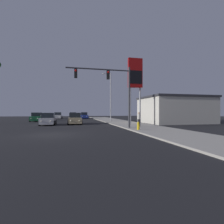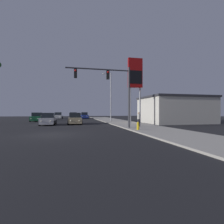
% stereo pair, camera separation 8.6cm
% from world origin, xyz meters
% --- Properties ---
extents(ground_plane, '(120.00, 120.00, 0.00)m').
position_xyz_m(ground_plane, '(0.00, 0.00, 0.00)').
color(ground_plane, black).
extents(sidewalk_right, '(5.00, 60.00, 0.12)m').
position_xyz_m(sidewalk_right, '(9.50, 10.00, 0.06)').
color(sidewalk_right, '#9E998E').
rests_on(sidewalk_right, ground).
extents(building_gas_station, '(10.30, 8.30, 4.30)m').
position_xyz_m(building_gas_station, '(18.00, 10.83, 2.16)').
color(building_gas_station, beige).
rests_on(building_gas_station, ground).
extents(car_silver, '(2.04, 4.31, 1.68)m').
position_xyz_m(car_silver, '(-1.71, 10.94, 0.76)').
color(car_silver, '#B7B7BC').
rests_on(car_silver, ground).
extents(car_grey, '(2.04, 4.31, 1.68)m').
position_xyz_m(car_grey, '(1.93, 32.24, 0.76)').
color(car_grey, slate).
rests_on(car_grey, ground).
extents(car_blue, '(2.04, 4.32, 1.68)m').
position_xyz_m(car_blue, '(4.73, 31.86, 0.76)').
color(car_blue, navy).
rests_on(car_blue, ground).
extents(car_white, '(2.04, 4.31, 1.68)m').
position_xyz_m(car_white, '(-1.85, 31.80, 0.76)').
color(car_white, silver).
rests_on(car_white, ground).
extents(car_tan, '(2.04, 4.32, 1.68)m').
position_xyz_m(car_tan, '(1.94, 11.66, 0.76)').
color(car_tan, tan).
rests_on(car_tan, ground).
extents(car_green, '(2.04, 4.32, 1.68)m').
position_xyz_m(car_green, '(-4.96, 20.81, 0.76)').
color(car_green, '#195933').
rests_on(car_green, ground).
extents(traffic_light_mast, '(6.71, 0.36, 6.50)m').
position_xyz_m(traffic_light_mast, '(5.60, 3.12, 4.69)').
color(traffic_light_mast, '#38383D').
rests_on(traffic_light_mast, sidewalk_right).
extents(street_lamp, '(1.74, 0.24, 9.00)m').
position_xyz_m(street_lamp, '(8.56, 17.46, 5.12)').
color(street_lamp, '#99999E').
rests_on(street_lamp, sidewalk_right).
extents(gas_station_sign, '(2.00, 0.42, 9.00)m').
position_xyz_m(gas_station_sign, '(9.92, 7.73, 6.62)').
color(gas_station_sign, '#99999E').
rests_on(gas_station_sign, sidewalk_right).
extents(fire_hydrant, '(0.24, 0.34, 0.76)m').
position_xyz_m(fire_hydrant, '(7.65, 0.92, 0.49)').
color(fire_hydrant, gold).
rests_on(fire_hydrant, sidewalk_right).
extents(pedestrian_on_sidewalk, '(0.34, 0.32, 1.67)m').
position_xyz_m(pedestrian_on_sidewalk, '(9.08, 4.33, 1.03)').
color(pedestrian_on_sidewalk, '#23232D').
rests_on(pedestrian_on_sidewalk, sidewalk_right).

